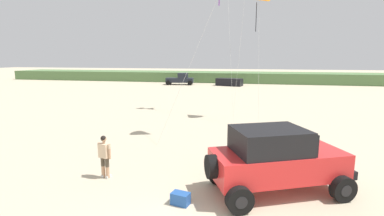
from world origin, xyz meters
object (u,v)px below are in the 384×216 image
at_px(cooler_box, 180,199).
at_px(distant_sedan, 229,82).
at_px(person_watching, 105,154).
at_px(jeep, 276,159).
at_px(distant_pickup, 181,79).

height_order(cooler_box, distant_sedan, distant_sedan).
distance_m(person_watching, cooler_box, 3.66).
relative_size(person_watching, distant_sedan, 0.40).
relative_size(jeep, distant_sedan, 1.19).
bearing_deg(person_watching, distant_pickup, 100.23).
bearing_deg(distant_pickup, jeep, -70.78).
bearing_deg(jeep, distant_pickup, 109.22).
height_order(jeep, person_watching, jeep).
bearing_deg(distant_sedan, distant_pickup, -166.03).
relative_size(jeep, distant_pickup, 1.04).
distance_m(cooler_box, distant_pickup, 40.13).
height_order(jeep, distant_sedan, jeep).
xyz_separation_m(jeep, person_watching, (-6.26, -0.14, -0.26)).
bearing_deg(distant_sedan, jeep, -67.16).
height_order(jeep, distant_pickup, jeep).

